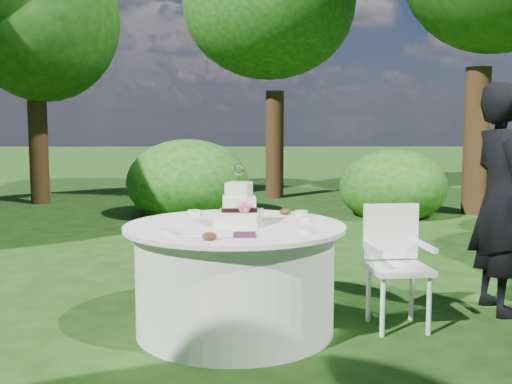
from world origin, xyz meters
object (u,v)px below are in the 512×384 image
guest (501,199)px  table (235,277)px  napkins (245,235)px  chair (395,256)px  cake (239,209)px

guest → table: size_ratio=1.15×
napkins → chair: (1.10, 0.57, -0.26)m
table → chair: chair is taller
napkins → guest: (2.00, 0.90, 0.12)m
guest → cake: size_ratio=4.26×
cake → chair: size_ratio=0.48×
napkins → chair: size_ratio=0.16×
guest → chair: guest is taller
napkins → cake: (-0.04, 0.46, 0.10)m
guest → cake: guest is taller
cake → table: bearing=175.0°
guest → cake: bearing=97.5°
napkins → table: bearing=99.0°
napkins → cake: 0.47m
guest → cake: (-2.04, -0.44, -0.01)m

